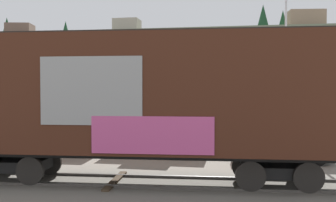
# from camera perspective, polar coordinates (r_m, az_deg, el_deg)

# --- Properties ---
(ground_plane) EXTENTS (260.00, 260.00, 0.00)m
(ground_plane) POSITION_cam_1_polar(r_m,az_deg,el_deg) (12.28, 2.14, -12.72)
(ground_plane) COLOR slate
(track) EXTENTS (60.00, 5.23, 0.08)m
(track) POSITION_cam_1_polar(r_m,az_deg,el_deg) (12.89, -11.72, -11.87)
(track) COLOR #4C4742
(track) RESTS_ON ground_plane
(freight_car) EXTENTS (14.09, 3.53, 5.03)m
(freight_car) POSITION_cam_1_polar(r_m,az_deg,el_deg) (12.12, -4.26, 0.79)
(freight_car) COLOR #472316
(freight_car) RESTS_ON ground_plane
(flagpole) EXTENTS (1.22, 1.18, 9.92)m
(flagpole) POSITION_cam_1_polar(r_m,az_deg,el_deg) (22.10, 17.30, 10.40)
(flagpole) COLOR silver
(flagpole) RESTS_ON ground_plane
(hillside) EXTENTS (136.94, 31.32, 17.84)m
(hillside) POSITION_cam_1_polar(r_m,az_deg,el_deg) (76.23, 7.79, 4.49)
(hillside) COLOR slate
(hillside) RESTS_ON ground_plane
(parked_car_silver) EXTENTS (4.23, 1.90, 1.66)m
(parked_car_silver) POSITION_cam_1_polar(r_m,az_deg,el_deg) (18.53, -16.87, -5.26)
(parked_car_silver) COLOR #B7BABF
(parked_car_silver) RESTS_ON ground_plane
(parked_car_white) EXTENTS (4.63, 2.01, 1.69)m
(parked_car_white) POSITION_cam_1_polar(r_m,az_deg,el_deg) (17.43, -1.68, -5.58)
(parked_car_white) COLOR silver
(parked_car_white) RESTS_ON ground_plane
(parked_car_black) EXTENTS (4.28, 2.10, 1.53)m
(parked_car_black) POSITION_cam_1_polar(r_m,az_deg,el_deg) (16.67, 16.74, -6.20)
(parked_car_black) COLOR black
(parked_car_black) RESTS_ON ground_plane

